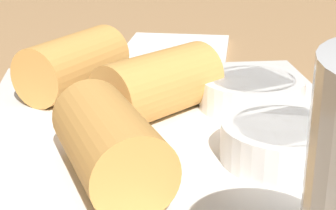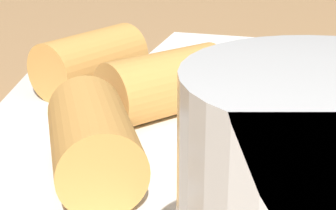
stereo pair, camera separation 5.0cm
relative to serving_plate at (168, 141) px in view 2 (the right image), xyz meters
The scene contains 8 objects.
table_surface 3.70cm from the serving_plate, 51.93° to the right, with size 180.00×140.00×2.00cm.
serving_plate is the anchor object (origin of this frame).
roll_front_left 4.49cm from the serving_plate, behind, with size 9.36×9.97×4.63cm.
roll_front_right 8.11cm from the serving_plate, 31.97° to the right, with size 10.22×6.91×4.63cm.
roll_back_left 11.51cm from the serving_plate, 144.69° to the right, with size 10.09×9.08×4.63cm.
dipping_bowl_near 7.88cm from the serving_plate, 119.55° to the left, with size 7.77×7.77×2.31cm.
dipping_bowl_far 8.51cm from the serving_plate, 52.13° to the left, with size 7.77×7.77×2.31cm.
napkin 25.01cm from the serving_plate, behind, with size 15.53×14.06×0.60cm.
Camera 2 is at (32.84, 4.02, 18.58)cm, focal length 60.00 mm.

